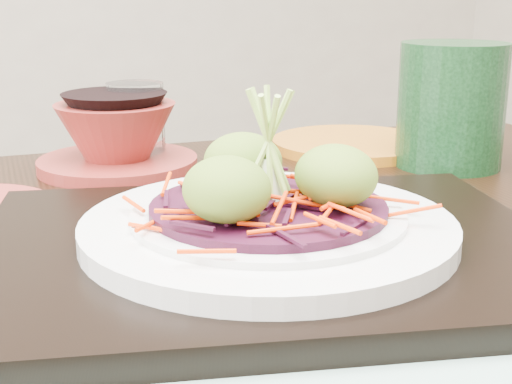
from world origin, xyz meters
name	(u,v)px	position (x,y,z in m)	size (l,w,h in m)	color
dining_table	(200,359)	(-0.03, 0.03, 0.62)	(1.20, 0.85, 0.71)	black
placemat	(268,264)	(0.01, -0.03, 0.72)	(0.47, 0.36, 0.00)	#88AF97
serving_tray	(268,250)	(0.01, -0.03, 0.73)	(0.41, 0.30, 0.02)	black
white_plate	(268,226)	(0.01, -0.03, 0.74)	(0.26, 0.26, 0.02)	silver
cabbage_bed	(268,208)	(0.01, -0.03, 0.76)	(0.17, 0.17, 0.01)	#330A1E
carrot_julienne	(268,197)	(0.01, -0.03, 0.77)	(0.20, 0.20, 0.01)	#E93404
guacamole_scoops	(269,176)	(0.01, -0.03, 0.78)	(0.14, 0.13, 0.05)	#5C7122
scallion_garnish	(269,147)	(0.01, -0.03, 0.80)	(0.06, 0.06, 0.09)	#A1CE52
water_glass	(136,123)	(0.01, 0.32, 0.76)	(0.06, 0.06, 0.09)	white
terracotta_bowl_set	(117,140)	(-0.02, 0.30, 0.75)	(0.19, 0.19, 0.07)	maroon
yellow_plate	(352,144)	(0.27, 0.28, 0.72)	(0.20, 0.20, 0.01)	#A45C12
green_jar	(451,105)	(0.32, 0.16, 0.78)	(0.12, 0.12, 0.14)	#153D1C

